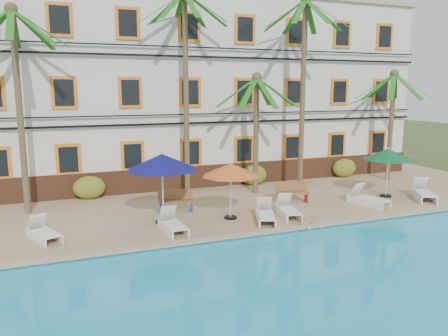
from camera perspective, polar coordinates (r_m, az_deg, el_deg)
name	(u,v)px	position (r m, az deg, el deg)	size (l,w,h in m)	color
ground	(279,229)	(17.46, 7.23, -7.88)	(100.00, 100.00, 0.00)	#384C23
pool_deck	(232,197)	(21.78, 1.00, -3.77)	(30.00, 12.00, 0.25)	tan
swimming_pool	(415,309)	(12.21, 23.66, -16.52)	(26.00, 12.00, 0.20)	#1CA4D2
pool_coping	(291,229)	(16.63, 8.73, -7.85)	(30.00, 0.35, 0.06)	tan
hotel_building	(200,90)	(25.80, -3.18, 10.19)	(25.40, 6.44, 10.22)	silver
palm_a	(17,83)	(19.65, -25.39, 10.01)	(4.17, 4.17, 8.50)	brown
palm_b	(186,68)	(21.12, -5.03, 12.83)	(4.17, 4.17, 9.75)	brown
palm_c	(256,115)	(21.56, 4.25, 6.94)	(4.17, 4.17, 5.96)	brown
palm_d	(303,70)	(22.55, 10.34, 12.45)	(4.17, 4.17, 9.69)	brown
palm_e	(392,108)	(26.42, 21.10, 7.28)	(4.17, 4.17, 6.25)	brown
shrub_left	(89,188)	(21.71, -17.19, -2.46)	(1.50, 0.90, 1.10)	#2A621C
shrub_mid	(254,175)	(23.82, 3.89, -0.90)	(1.50, 0.90, 1.10)	#2A621C
shrub_right	(344,168)	(26.82, 15.43, 0.02)	(1.50, 0.90, 1.10)	#2A621C
umbrella_blue	(162,162)	(16.86, -8.10, 0.73)	(2.81, 2.81, 2.81)	black
umbrella_red	(231,170)	(17.34, 0.87, -0.27)	(2.34, 2.34, 2.34)	black
umbrella_green	(388,155)	(22.34, 20.66, 1.65)	(2.42, 2.42, 2.43)	black
lounger_a	(43,232)	(16.57, -22.51, -7.75)	(1.23, 1.84, 0.82)	white
lounger_b	(173,224)	(16.30, -6.74, -7.25)	(0.77, 1.87, 0.86)	white
lounger_c	(265,214)	(17.43, 5.43, -6.04)	(1.28, 1.97, 0.88)	white
lounger_d	(288,210)	(18.21, 8.32, -5.39)	(1.02, 1.94, 0.87)	white
lounger_e	(368,198)	(20.82, 18.27, -3.77)	(1.16, 2.05, 0.91)	white
lounger_f	(423,193)	(22.82, 24.55, -2.93)	(1.66, 2.16, 0.98)	white
bench_left	(177,200)	(18.91, -6.22, -4.17)	(1.57, 0.95, 0.93)	olive
bench_right	(292,192)	(20.53, 8.91, -3.06)	(1.57, 0.94, 0.93)	olive
pool_ladder	(311,228)	(16.95, 11.25, -7.68)	(0.54, 0.74, 0.74)	silver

